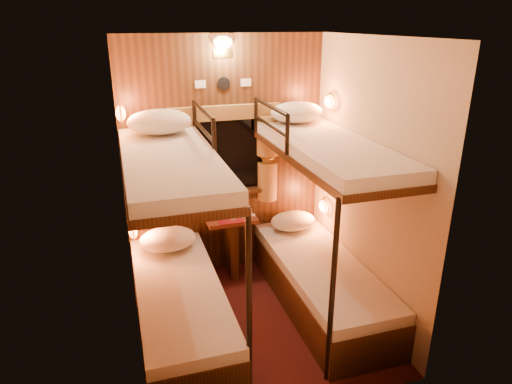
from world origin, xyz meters
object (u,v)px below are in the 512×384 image
object	(u,v)px
bunk_right	(322,251)
bottle_right	(243,208)
table	(231,238)
bottle_left	(233,210)
bunk_left	(178,273)

from	to	relation	value
bunk_right	bottle_right	size ratio (longest dim) A/B	7.59
bunk_right	table	world-z (taller)	bunk_right
table	bottle_left	world-z (taller)	bottle_left
bottle_left	bottle_right	bearing A→B (deg)	5.45
table	bottle_left	distance (m)	0.34
table	bottle_right	bearing A→B (deg)	-25.42
bunk_right	table	distance (m)	1.02
bottle_left	table	bearing A→B (deg)	99.44
bunk_left	bottle_left	xyz separation A→B (m)	(0.66, 0.71, 0.19)
bunk_right	table	bearing A→B (deg)	129.67
bunk_right	bunk_left	bearing A→B (deg)	180.00
bunk_left	bottle_left	size ratio (longest dim) A/B	8.29
bunk_left	table	size ratio (longest dim) A/B	2.90
bunk_left	table	bearing A→B (deg)	50.33
table	bottle_left	xyz separation A→B (m)	(0.01, -0.07, 0.33)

